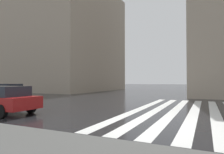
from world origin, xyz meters
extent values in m
plane|color=black|center=(0.00, 0.00, 0.00)|extent=(220.00, 220.00, 0.00)
cube|color=silver|center=(4.00, -2.33, 0.00)|extent=(13.00, 0.50, 0.01)
cube|color=silver|center=(4.00, -1.33, 0.00)|extent=(13.00, 0.50, 0.01)
cube|color=silver|center=(4.00, -0.33, 0.00)|extent=(13.00, 0.50, 0.01)
cube|color=silver|center=(4.00, 0.67, 0.00)|extent=(13.00, 0.50, 0.01)
cube|color=silver|center=(4.00, 1.67, 0.00)|extent=(13.00, 0.50, 0.01)
cube|color=tan|center=(21.85, 24.45, 9.17)|extent=(18.70, 21.87, 18.33)
cube|color=maroon|center=(-1.00, 7.62, 0.61)|extent=(1.75, 4.10, 0.60)
cube|color=#232833|center=(-1.00, 7.47, 1.16)|extent=(1.54, 2.46, 0.50)
cylinder|color=black|center=(-1.82, 6.37, 0.31)|extent=(0.20, 0.62, 0.62)
cylinder|color=black|center=(-0.18, 6.37, 0.31)|extent=(0.20, 0.62, 0.62)
cube|color=black|center=(5.50, 15.60, 0.61)|extent=(1.75, 4.10, 0.60)
cube|color=#232833|center=(5.50, 15.75, 1.16)|extent=(1.54, 2.46, 0.50)
cylinder|color=black|center=(6.33, 14.35, 0.31)|extent=(0.20, 0.62, 0.62)
cylinder|color=black|center=(4.67, 14.35, 0.31)|extent=(0.20, 0.62, 0.62)
cylinder|color=black|center=(6.33, 16.85, 0.31)|extent=(0.20, 0.62, 0.62)
camera|label=1|loc=(-7.76, -1.92, 1.65)|focal=31.86mm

